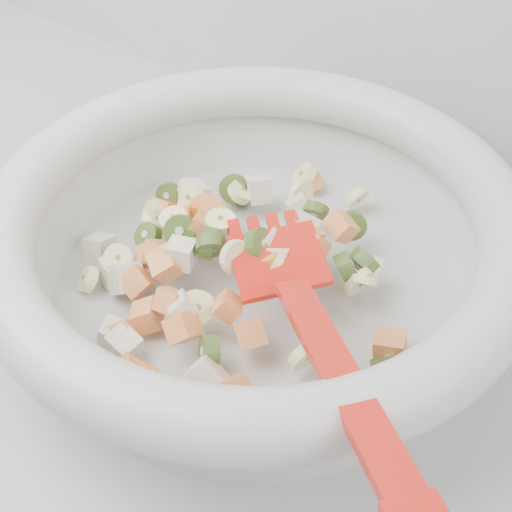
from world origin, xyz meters
The scene contains 1 object.
mixing_bowl centered at (0.02, 1.48, 0.96)m, with size 0.44×0.42×0.13m.
Camera 1 is at (0.27, 1.16, 1.33)m, focal length 50.00 mm.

